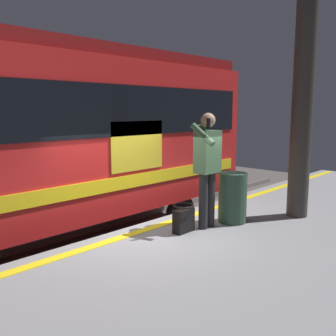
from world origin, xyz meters
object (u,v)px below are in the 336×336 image
at_px(passenger, 207,161).
at_px(handbag, 184,219).
at_px(trash_bin, 232,198).
at_px(station_column, 302,105).
at_px(train_carriage, 8,134).

bearing_deg(passenger, handbag, -12.30).
height_order(passenger, trash_bin, passenger).
height_order(passenger, handbag, passenger).
relative_size(passenger, station_column, 0.47).
relative_size(passenger, handbag, 4.20).
bearing_deg(trash_bin, handbag, -14.07).
height_order(handbag, trash_bin, trash_bin).
bearing_deg(train_carriage, passenger, 118.43).
distance_m(passenger, station_column, 1.94).
bearing_deg(trash_bin, station_column, 150.54).
height_order(train_carriage, handbag, train_carriage).
relative_size(train_carriage, handbag, 24.25).
height_order(station_column, trash_bin, station_column).
distance_m(handbag, station_column, 2.76).
bearing_deg(train_carriage, trash_bin, 123.99).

